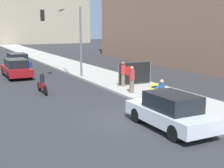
{
  "coord_description": "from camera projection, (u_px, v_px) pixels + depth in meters",
  "views": [
    {
      "loc": [
        -6.79,
        -11.7,
        4.16
      ],
      "look_at": [
        0.79,
        3.15,
        1.04
      ],
      "focal_mm": 50.0,
      "sensor_mm": 36.0,
      "label": 1
    }
  ],
  "objects": [
    {
      "name": "ground_plane",
      "position": [
        128.0,
        120.0,
        14.04
      ],
      "size": [
        160.0,
        160.0,
        0.0
      ],
      "primitive_type": "plane",
      "color": "#303033"
    },
    {
      "name": "sidewalk_curb",
      "position": [
        85.0,
        71.0,
        28.94
      ],
      "size": [
        3.93,
        90.0,
        0.15
      ],
      "primitive_type": "cube",
      "color": "#B7B2A8",
      "rests_on": "ground_plane"
    },
    {
      "name": "seated_protester",
      "position": [
        162.0,
        90.0,
        16.78
      ],
      "size": [
        0.97,
        0.77,
        1.18
      ],
      "rotation": [
        0.0,
        0.0,
        -0.23
      ],
      "color": "#474C56",
      "rests_on": "sidewalk_curb"
    },
    {
      "name": "jogger_on_sidewalk",
      "position": [
        132.0,
        79.0,
        18.81
      ],
      "size": [
        0.34,
        0.34,
        1.64
      ],
      "rotation": [
        0.0,
        0.0,
        2.61
      ],
      "color": "#756651",
      "rests_on": "sidewalk_curb"
    },
    {
      "name": "pedestrian_behind",
      "position": [
        123.0,
        74.0,
        20.89
      ],
      "size": [
        0.34,
        0.34,
        1.67
      ],
      "rotation": [
        0.0,
        0.0,
        0.29
      ],
      "color": "#756651",
      "rests_on": "sidewalk_curb"
    },
    {
      "name": "protest_banner",
      "position": [
        135.0,
        73.0,
        21.47
      ],
      "size": [
        2.59,
        0.06,
        1.52
      ],
      "color": "slate",
      "rests_on": "sidewalk_curb"
    },
    {
      "name": "traffic_light_pole",
      "position": [
        66.0,
        29.0,
        24.24
      ],
      "size": [
        3.11,
        2.88,
        5.51
      ],
      "color": "slate",
      "rests_on": "sidewalk_curb"
    },
    {
      "name": "parked_car_curbside",
      "position": [
        170.0,
        111.0,
        12.65
      ],
      "size": [
        1.72,
        4.21,
        1.49
      ],
      "color": "silver",
      "rests_on": "ground_plane"
    },
    {
      "name": "car_on_road_nearest",
      "position": [
        16.0,
        68.0,
        25.54
      ],
      "size": [
        1.82,
        4.78,
        1.51
      ],
      "color": "maroon",
      "rests_on": "ground_plane"
    },
    {
      "name": "car_on_road_midblock",
      "position": [
        17.0,
        61.0,
        30.46
      ],
      "size": [
        1.86,
        4.54,
        1.54
      ],
      "color": "navy",
      "rests_on": "ground_plane"
    },
    {
      "name": "motorcycle_on_road",
      "position": [
        42.0,
        85.0,
        19.46
      ],
      "size": [
        0.28,
        2.09,
        1.27
      ],
      "color": "maroon",
      "rests_on": "ground_plane"
    }
  ]
}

